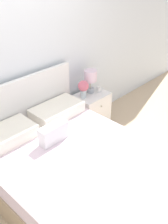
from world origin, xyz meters
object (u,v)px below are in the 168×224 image
Objects in this scene: bed at (75,172)px; alarm_clock at (98,89)px; table_lamp at (90,78)px; nightstand at (91,111)px; flower_vase at (83,87)px.

bed reaches higher than alarm_clock.
bed is 6.01× the size of table_lamp.
alarm_clock is at bearing -4.17° from nightstand.
flower_vase reaches higher than nightstand.
bed is at bearing -143.87° from table_lamp.
bed is 7.97× the size of flower_vase.
nightstand is at bearing -5.76° from flower_vase.
alarm_clock is (0.29, -0.03, -0.12)m from flower_vase.
nightstand is 1.62× the size of table_lamp.
alarm_clock is at bearing 31.42° from bed.
table_lamp is 4.33× the size of alarm_clock.
alarm_clock is (1.19, 0.73, 0.30)m from bed.
nightstand is at bearing 34.98° from bed.
table_lamp is 1.32× the size of flower_vase.
bed is 1.44m from table_lamp.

